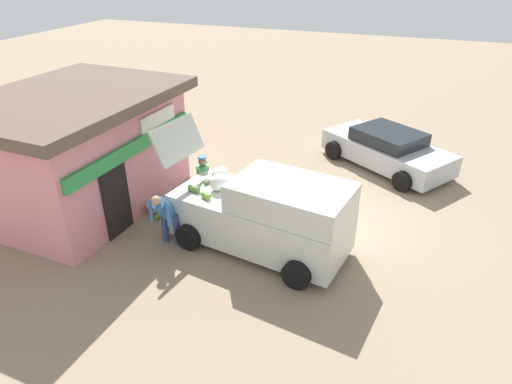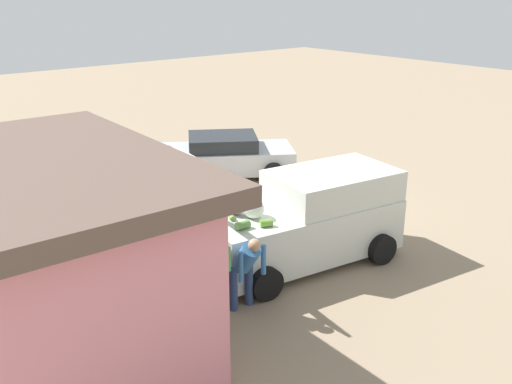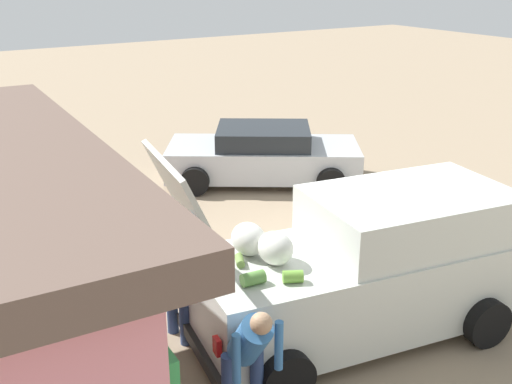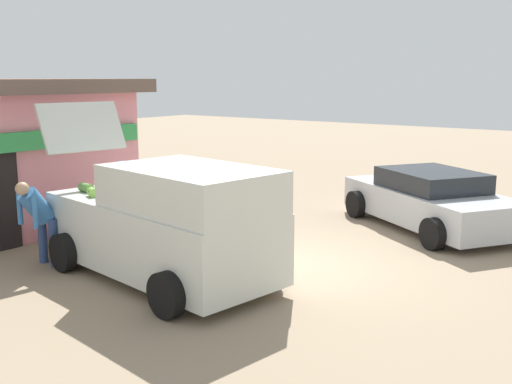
{
  "view_description": "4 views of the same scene",
  "coord_description": "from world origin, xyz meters",
  "px_view_note": "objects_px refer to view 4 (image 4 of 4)",
  "views": [
    {
      "loc": [
        -10.16,
        -2.03,
        6.37
      ],
      "look_at": [
        -0.45,
        1.7,
        0.71
      ],
      "focal_mm": 31.47,
      "sensor_mm": 36.0,
      "label": 1
    },
    {
      "loc": [
        -9.56,
        8.81,
        5.52
      ],
      "look_at": [
        -0.43,
        1.21,
        1.22
      ],
      "focal_mm": 40.35,
      "sensor_mm": 36.0,
      "label": 2
    },
    {
      "loc": [
        -7.11,
        5.97,
        4.65
      ],
      "look_at": [
        0.91,
        0.96,
        1.13
      ],
      "focal_mm": 43.38,
      "sensor_mm": 36.0,
      "label": 3
    },
    {
      "loc": [
        -8.44,
        -5.71,
        3.2
      ],
      "look_at": [
        0.71,
        1.01,
        1.04
      ],
      "focal_mm": 42.8,
      "sensor_mm": 36.0,
      "label": 4
    }
  ],
  "objects_px": {
    "delivery_van": "(166,223)",
    "paint_bucket": "(153,221)",
    "unloaded_banana_pile": "(65,231)",
    "vendor_standing": "(125,197)",
    "customer_bending": "(38,215)",
    "parked_sedan": "(431,200)"
  },
  "relations": [
    {
      "from": "delivery_van",
      "to": "paint_bucket",
      "type": "xyz_separation_m",
      "value": [
        2.23,
        2.61,
        -0.78
      ]
    },
    {
      "from": "unloaded_banana_pile",
      "to": "vendor_standing",
      "type": "bearing_deg",
      "value": -61.29
    },
    {
      "from": "vendor_standing",
      "to": "customer_bending",
      "type": "height_order",
      "value": "vendor_standing"
    },
    {
      "from": "parked_sedan",
      "to": "unloaded_banana_pile",
      "type": "height_order",
      "value": "parked_sedan"
    },
    {
      "from": "delivery_van",
      "to": "customer_bending",
      "type": "height_order",
      "value": "delivery_van"
    },
    {
      "from": "vendor_standing",
      "to": "unloaded_banana_pile",
      "type": "distance_m",
      "value": 1.45
    },
    {
      "from": "customer_bending",
      "to": "delivery_van",
      "type": "bearing_deg",
      "value": -71.07
    },
    {
      "from": "vendor_standing",
      "to": "customer_bending",
      "type": "bearing_deg",
      "value": 178.02
    },
    {
      "from": "parked_sedan",
      "to": "unloaded_banana_pile",
      "type": "xyz_separation_m",
      "value": [
        -5.3,
        5.41,
        -0.4
      ]
    },
    {
      "from": "parked_sedan",
      "to": "paint_bucket",
      "type": "relative_size",
      "value": 14.15
    },
    {
      "from": "parked_sedan",
      "to": "vendor_standing",
      "type": "height_order",
      "value": "vendor_standing"
    },
    {
      "from": "customer_bending",
      "to": "unloaded_banana_pile",
      "type": "height_order",
      "value": "customer_bending"
    },
    {
      "from": "customer_bending",
      "to": "unloaded_banana_pile",
      "type": "bearing_deg",
      "value": 39.37
    },
    {
      "from": "vendor_standing",
      "to": "unloaded_banana_pile",
      "type": "xyz_separation_m",
      "value": [
        -0.61,
        1.11,
        -0.72
      ]
    },
    {
      "from": "customer_bending",
      "to": "paint_bucket",
      "type": "relative_size",
      "value": 4.68
    },
    {
      "from": "delivery_van",
      "to": "vendor_standing",
      "type": "distance_m",
      "value": 2.44
    },
    {
      "from": "delivery_van",
      "to": "parked_sedan",
      "type": "height_order",
      "value": "delivery_van"
    },
    {
      "from": "delivery_van",
      "to": "customer_bending",
      "type": "xyz_separation_m",
      "value": [
        -0.77,
        2.24,
        -0.04
      ]
    },
    {
      "from": "vendor_standing",
      "to": "customer_bending",
      "type": "distance_m",
      "value": 1.88
    },
    {
      "from": "parked_sedan",
      "to": "paint_bucket",
      "type": "bearing_deg",
      "value": 126.96
    },
    {
      "from": "parked_sedan",
      "to": "customer_bending",
      "type": "relative_size",
      "value": 3.02
    },
    {
      "from": "delivery_van",
      "to": "parked_sedan",
      "type": "xyz_separation_m",
      "value": [
        5.8,
        -2.13,
        -0.34
      ]
    }
  ]
}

